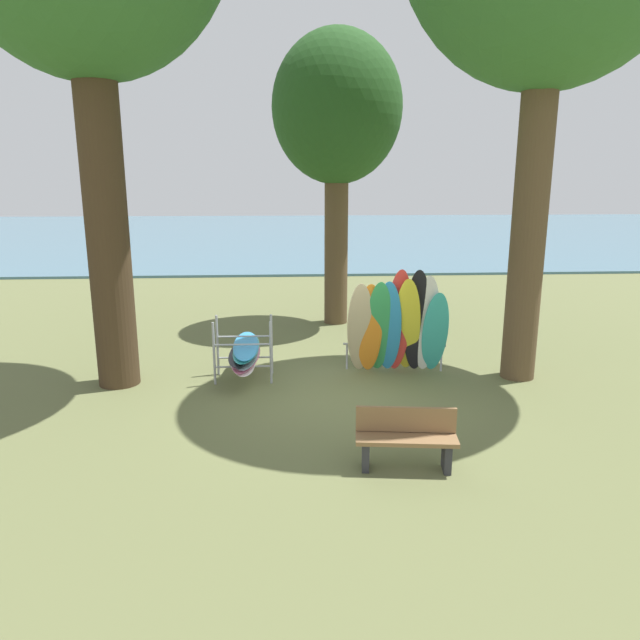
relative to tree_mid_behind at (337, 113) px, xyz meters
The scene contains 6 objects.
ground_plane 8.02m from the tree_mid_behind, 94.82° to the right, with size 80.00×80.00×0.00m, color #60663D.
lake_water 26.28m from the tree_mid_behind, 91.09° to the left, with size 80.00×36.00×0.10m, color #477084.
tree_mid_behind is the anchor object (origin of this frame).
leaning_board_pile 6.48m from the tree_mid_behind, 79.17° to the right, with size 2.11×1.06×2.26m.
board_storage_rack 7.15m from the tree_mid_behind, 115.54° to the right, with size 1.15×2.13×1.25m.
park_bench 9.91m from the tree_mid_behind, 88.16° to the right, with size 1.44×0.56×0.85m.
Camera 1 is at (-0.87, -10.26, 3.99)m, focal length 33.35 mm.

